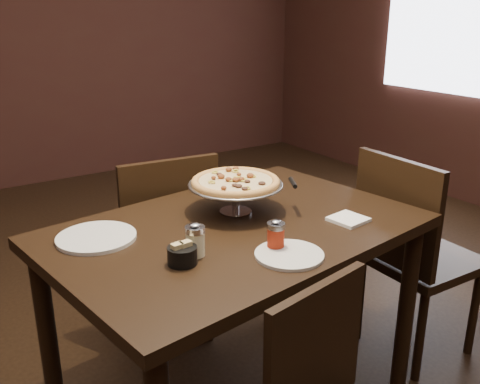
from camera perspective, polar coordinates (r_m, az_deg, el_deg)
room at (r=1.97m, az=-0.06°, el=13.62°), size 6.04×7.04×2.84m
dining_table at (r=2.01m, az=-0.40°, el=-6.48°), size 1.44×1.06×0.83m
pizza_stand at (r=2.04m, az=-0.48°, el=1.05°), size 0.37×0.37×0.15m
parmesan_shaker at (r=1.72m, az=-4.80°, el=-5.14°), size 0.06×0.06×0.11m
pepper_flake_shaker at (r=1.76m, az=3.83°, el=-4.64°), size 0.06×0.06×0.11m
packet_caddy at (r=1.68m, az=-6.19°, el=-6.66°), size 0.09×0.09×0.07m
napkin_stack at (r=2.04m, az=11.48°, el=-2.87°), size 0.14×0.14×0.01m
plate_left at (r=1.91m, az=-15.07°, el=-4.69°), size 0.27×0.27×0.01m
plate_near at (r=1.73m, az=5.27°, el=-6.68°), size 0.22×0.22×0.01m
serving_spatula at (r=2.05m, az=5.65°, el=0.95°), size 0.14×0.14×0.02m
chair_far at (r=2.58m, az=-8.19°, el=-5.37°), size 0.50×0.50×0.97m
chair_side at (r=2.58m, az=17.81°, el=-5.86°), size 0.48×0.48×0.99m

